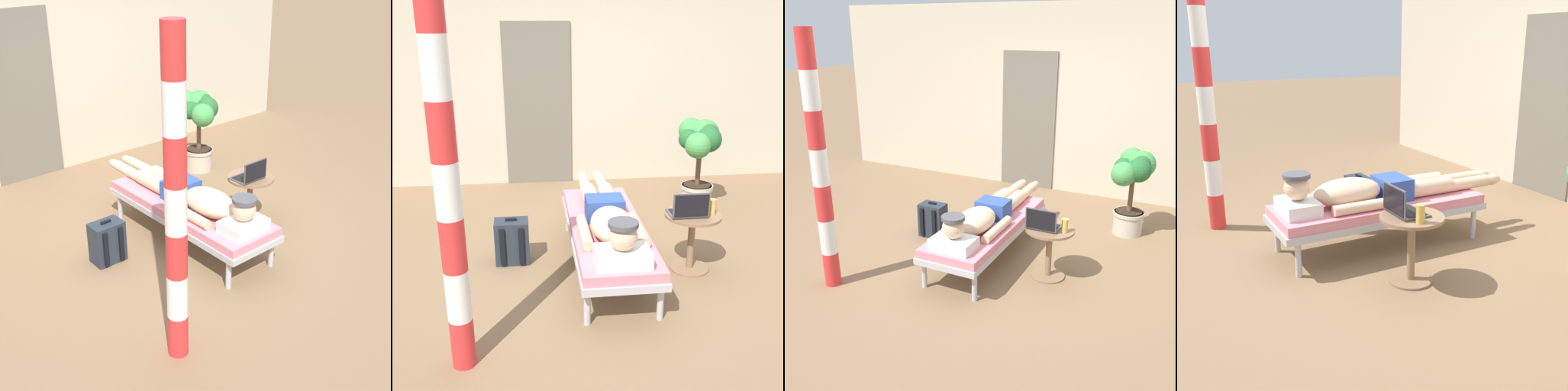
# 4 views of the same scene
# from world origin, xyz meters

# --- Properties ---
(ground_plane) EXTENTS (40.00, 40.00, 0.00)m
(ground_plane) POSITION_xyz_m (0.00, 0.00, 0.00)
(ground_plane) COLOR #846647
(house_wall_back) EXTENTS (7.60, 0.20, 2.70)m
(house_wall_back) POSITION_xyz_m (-0.08, 2.52, 1.35)
(house_wall_back) COLOR beige
(house_wall_back) RESTS_ON ground
(house_door_panel) EXTENTS (0.84, 0.03, 2.04)m
(house_door_panel) POSITION_xyz_m (-0.59, 2.41, 1.02)
(house_door_panel) COLOR #6D6759
(house_door_panel) RESTS_ON ground
(lounge_chair) EXTENTS (0.64, 1.89, 0.42)m
(lounge_chair) POSITION_xyz_m (-0.08, -0.07, 0.35)
(lounge_chair) COLOR #B7B7BC
(lounge_chair) RESTS_ON ground
(person_reclining) EXTENTS (0.53, 2.17, 0.33)m
(person_reclining) POSITION_xyz_m (-0.08, -0.13, 0.52)
(person_reclining) COLOR white
(person_reclining) RESTS_ON lounge_chair
(side_table) EXTENTS (0.48, 0.48, 0.52)m
(side_table) POSITION_xyz_m (0.65, -0.18, 0.36)
(side_table) COLOR #8C6B4C
(side_table) RESTS_ON ground
(laptop) EXTENTS (0.31, 0.24, 0.23)m
(laptop) POSITION_xyz_m (0.59, -0.23, 0.58)
(laptop) COLOR #4C4C51
(laptop) RESTS_ON side_table
(drink_glass) EXTENTS (0.06, 0.06, 0.14)m
(drink_glass) POSITION_xyz_m (0.80, -0.21, 0.59)
(drink_glass) COLOR gold
(drink_glass) RESTS_ON side_table
(backpack) EXTENTS (0.30, 0.26, 0.42)m
(backpack) POSITION_xyz_m (-0.90, 0.15, 0.20)
(backpack) COLOR #262D38
(backpack) RESTS_ON ground
(potted_plant) EXTENTS (0.47, 0.62, 1.02)m
(potted_plant) POSITION_xyz_m (1.17, 1.25, 0.68)
(potted_plant) COLOR #BFB29E
(potted_plant) RESTS_ON ground
(porch_post) EXTENTS (0.15, 0.15, 2.37)m
(porch_post) POSITION_xyz_m (-1.18, -1.25, 1.19)
(porch_post) COLOR red
(porch_post) RESTS_ON ground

